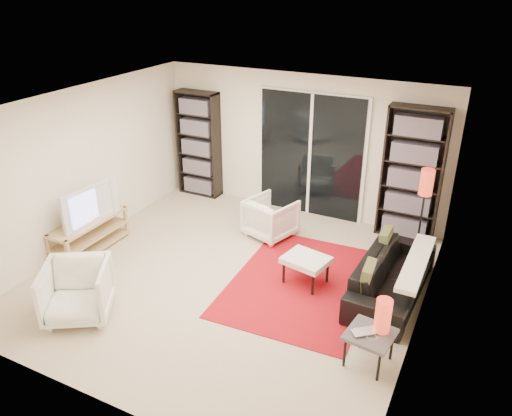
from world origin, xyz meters
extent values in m
plane|color=beige|center=(0.00, 0.00, 0.00)|extent=(5.00, 5.00, 0.00)
cube|color=white|center=(0.00, 2.50, 1.20)|extent=(5.00, 0.02, 2.40)
cube|color=white|center=(0.00, -2.50, 1.20)|extent=(5.00, 0.02, 2.40)
cube|color=white|center=(-2.50, 0.00, 1.20)|extent=(0.02, 5.00, 2.40)
cube|color=white|center=(2.50, 0.00, 1.20)|extent=(0.02, 5.00, 2.40)
cube|color=white|center=(0.00, 0.00, 2.40)|extent=(5.00, 5.00, 0.02)
cube|color=white|center=(0.20, 2.47, 1.05)|extent=(1.92, 0.06, 2.16)
cube|color=black|center=(0.20, 2.44, 1.05)|extent=(1.80, 0.02, 2.10)
cube|color=white|center=(0.20, 2.42, 1.05)|extent=(0.05, 0.02, 2.10)
cube|color=black|center=(-1.95, 2.34, 0.97)|extent=(0.80, 0.30, 1.95)
cube|color=olive|center=(-1.95, 2.32, 0.97)|extent=(0.70, 0.22, 1.85)
cube|color=black|center=(1.90, 2.34, 1.05)|extent=(0.90, 0.30, 2.10)
cube|color=olive|center=(1.90, 2.32, 1.05)|extent=(0.80, 0.22, 2.00)
cube|color=#D6B580|center=(-2.27, -0.26, 0.48)|extent=(0.42, 1.31, 0.04)
cube|color=#D6B580|center=(-2.27, -0.26, 0.25)|extent=(0.42, 1.31, 0.03)
cube|color=#D6B580|center=(-2.27, -0.26, 0.06)|extent=(0.42, 1.31, 0.04)
cube|color=#D6B580|center=(-2.45, -0.88, 0.25)|extent=(0.05, 0.05, 0.50)
cube|color=#D6B580|center=(-2.45, 0.35, 0.25)|extent=(0.05, 0.05, 0.50)
cube|color=#D6B580|center=(-2.10, -0.88, 0.25)|extent=(0.05, 0.05, 0.50)
cube|color=#D6B580|center=(-2.10, 0.35, 0.25)|extent=(0.05, 0.05, 0.50)
imported|color=black|center=(-2.25, -0.26, 0.79)|extent=(0.23, 1.02, 0.58)
cube|color=#A60E16|center=(0.95, 0.32, 0.01)|extent=(1.94, 2.55, 0.01)
imported|color=black|center=(2.08, 0.61, 0.28)|extent=(0.82, 1.93, 0.55)
imported|color=white|center=(-0.02, 1.37, 0.32)|extent=(0.85, 0.87, 0.63)
imported|color=white|center=(-1.25, -1.56, 0.35)|extent=(1.05, 1.06, 0.71)
cube|color=white|center=(0.98, 0.35, 0.36)|extent=(0.66, 0.57, 0.08)
cylinder|color=black|center=(0.72, 0.21, 0.16)|extent=(0.04, 0.04, 0.32)
cylinder|color=black|center=(0.79, 0.58, 0.16)|extent=(0.04, 0.04, 0.32)
cylinder|color=black|center=(1.17, 0.12, 0.16)|extent=(0.04, 0.04, 0.32)
cylinder|color=black|center=(1.24, 0.49, 0.16)|extent=(0.04, 0.04, 0.32)
cube|color=#46464B|center=(2.15, -0.79, 0.38)|extent=(0.53, 0.53, 0.04)
cylinder|color=black|center=(1.93, -0.95, 0.19)|extent=(0.03, 0.03, 0.38)
cylinder|color=black|center=(1.98, -0.58, 0.19)|extent=(0.03, 0.03, 0.38)
cylinder|color=black|center=(2.31, -1.00, 0.19)|extent=(0.03, 0.03, 0.38)
cylinder|color=black|center=(2.36, -0.63, 0.19)|extent=(0.03, 0.03, 0.38)
imported|color=silver|center=(2.15, -0.83, 0.41)|extent=(0.39, 0.38, 0.03)
cylinder|color=red|center=(2.24, -0.69, 0.59)|extent=(0.17, 0.17, 0.39)
cylinder|color=black|center=(2.20, 1.72, 0.01)|extent=(0.21, 0.21, 0.03)
cylinder|color=black|center=(2.20, 1.72, 0.53)|extent=(0.03, 0.03, 1.05)
cylinder|color=red|center=(2.20, 1.72, 1.21)|extent=(0.19, 0.19, 0.38)
camera|label=1|loc=(2.94, -5.08, 3.85)|focal=35.00mm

